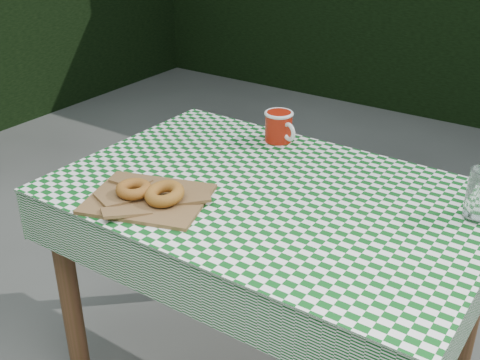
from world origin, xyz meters
name	(u,v)px	position (x,y,z in m)	size (l,w,h in m)	color
table	(268,304)	(-0.16, 0.04, 0.38)	(1.13, 0.75, 0.75)	brown
tablecloth	(271,192)	(-0.16, 0.04, 0.75)	(1.15, 0.77, 0.01)	#0B4B16
paper_bag	(148,198)	(-0.40, -0.18, 0.76)	(0.30, 0.24, 0.02)	olive
bagel_front	(134,189)	(-0.43, -0.20, 0.79)	(0.09, 0.09, 0.03)	#97591F
bagel_back	(164,194)	(-0.35, -0.18, 0.79)	(0.10, 0.10, 0.03)	#95631E
coffee_mug	(279,126)	(-0.32, 0.35, 0.80)	(0.17, 0.17, 0.10)	#A81B0A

